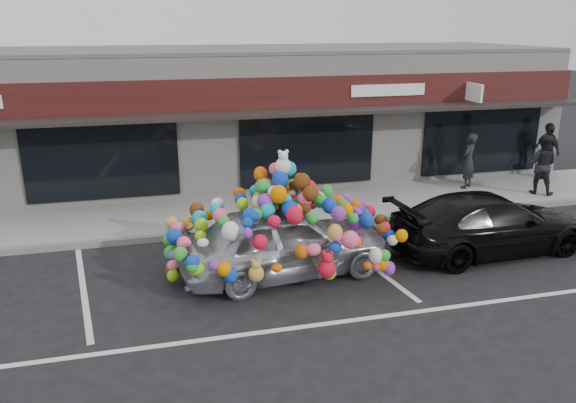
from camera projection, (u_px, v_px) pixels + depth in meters
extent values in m
plane|color=black|center=(242.00, 276.00, 11.84)|extent=(90.00, 90.00, 0.00)
cube|color=beige|center=(198.00, 115.00, 19.04)|extent=(24.00, 6.00, 4.20)
cube|color=#59595B|center=(195.00, 50.00, 18.39)|extent=(24.00, 6.00, 0.12)
cube|color=black|center=(207.00, 95.00, 15.88)|extent=(24.00, 0.18, 0.90)
cube|color=black|center=(210.00, 116.00, 15.55)|extent=(24.00, 1.20, 0.10)
cube|color=white|center=(473.00, 92.00, 17.40)|extent=(0.08, 0.95, 0.55)
cube|color=white|center=(388.00, 90.00, 17.06)|extent=(2.40, 0.04, 0.35)
cube|color=black|center=(102.00, 159.00, 15.74)|extent=(4.20, 0.12, 2.30)
cube|color=black|center=(307.00, 148.00, 17.15)|extent=(4.20, 0.12, 2.30)
cube|color=black|center=(481.00, 138.00, 18.55)|extent=(4.20, 0.12, 2.30)
cube|color=gray|center=(217.00, 213.00, 15.51)|extent=(26.00, 3.00, 0.15)
cube|color=slate|center=(225.00, 232.00, 14.12)|extent=(26.00, 0.18, 0.16)
cube|color=silver|center=(83.00, 289.00, 11.27)|extent=(0.73, 4.37, 0.01)
cube|color=silver|center=(363.00, 259.00, 12.68)|extent=(0.73, 4.37, 0.01)
cube|color=silver|center=(566.00, 238.00, 13.94)|extent=(0.73, 4.37, 0.01)
cube|color=silver|center=(372.00, 318.00, 10.18)|extent=(14.00, 0.12, 0.01)
imported|color=#93999C|center=(285.00, 241.00, 11.73)|extent=(2.27, 4.60, 1.51)
ellipsoid|color=#FF0A3B|center=(284.00, 180.00, 11.33)|extent=(1.54, 2.00, 1.13)
sphere|color=orange|center=(357.00, 222.00, 11.86)|extent=(0.34, 0.34, 0.34)
sphere|color=blue|center=(326.00, 266.00, 11.04)|extent=(0.36, 0.36, 0.36)
sphere|color=green|center=(239.00, 235.00, 12.48)|extent=(0.30, 0.30, 0.30)
sphere|color=pink|center=(284.00, 155.00, 11.17)|extent=(0.32, 0.32, 0.32)
sphere|color=red|center=(220.00, 230.00, 11.41)|extent=(0.30, 0.30, 0.30)
imported|color=black|center=(489.00, 223.00, 12.95)|extent=(2.22, 4.86, 1.38)
imported|color=black|center=(468.00, 161.00, 17.42)|extent=(0.75, 0.72, 1.73)
imported|color=black|center=(542.00, 164.00, 16.82)|extent=(1.11, 1.10, 1.81)
imported|color=#27252A|center=(547.00, 151.00, 18.56)|extent=(1.09, 0.49, 1.84)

